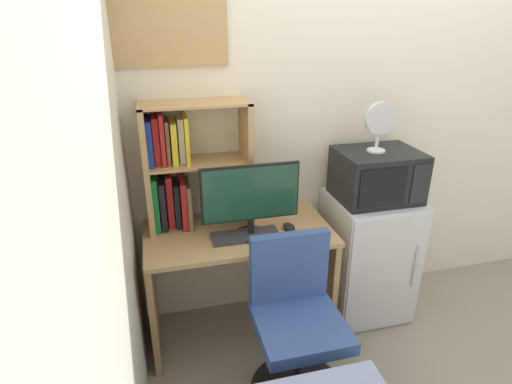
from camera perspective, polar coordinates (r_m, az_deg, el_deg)
name	(u,v)px	position (r m, az deg, el deg)	size (l,w,h in m)	color
wall_back	(429,113)	(3.12, 22.49, 9.86)	(6.40, 0.04, 2.60)	silver
wall_left	(86,315)	(1.06, -22.12, -15.31)	(0.04, 4.40, 2.60)	silver
desk	(239,265)	(2.60, -2.32, -9.89)	(1.10, 0.58, 0.75)	tan
hutch_bookshelf	(182,167)	(2.45, -10.03, 3.42)	(0.61, 0.26, 0.74)	tan
monitor	(251,197)	(2.32, -0.75, -0.71)	(0.56, 0.19, 0.43)	black
keyboard	(245,236)	(2.41, -1.45, -5.98)	(0.39, 0.15, 0.02)	#333338
computer_mouse	(289,227)	(2.49, 4.48, -4.77)	(0.07, 0.11, 0.03)	black
mini_fridge	(367,255)	(2.95, 14.92, -8.34)	(0.53, 0.51, 0.85)	silver
microwave	(377,175)	(2.70, 16.14, 2.23)	(0.49, 0.39, 0.31)	black
desk_fan	(380,122)	(2.59, 16.53, 9.07)	(0.19, 0.11, 0.30)	silver
desk_chair	(296,330)	(2.33, 5.46, -18.24)	(0.51, 0.51, 0.89)	black
wall_corkboard	(164,24)	(2.42, -12.40, 21.43)	(0.67, 0.02, 0.43)	tan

